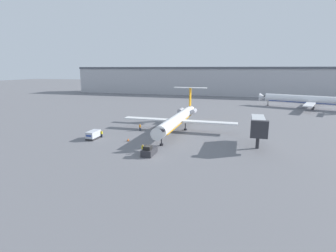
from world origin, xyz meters
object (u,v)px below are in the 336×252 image
Objects in this scene: worker_on_apron at (102,134)px; pushback_tug at (149,151)px; airplane_main at (178,118)px; jet_bridge at (258,125)px; worker_near_tug at (143,149)px; worker_by_wing at (140,127)px; luggage_cart at (93,135)px; traffic_cone_left at (128,140)px; airplane_parked_far_left at (311,100)px.

pushback_tug is at bearing -30.28° from worker_on_apron.
jet_bridge is (19.13, -8.98, 1.24)m from airplane_main.
worker_by_wing reaches higher than worker_near_tug.
pushback_tug reaches higher than worker_on_apron.
luggage_cart is (-16.16, 6.99, 0.21)m from pushback_tug.
luggage_cart is at bearing -172.65° from jet_bridge.
luggage_cart is 2.25× the size of worker_on_apron.
worker_near_tug is at bearing -31.43° from worker_on_apron.
jet_bridge is at bearing 8.49° from traffic_cone_left.
airplane_parked_far_left reaches higher than luggage_cart.
airplane_parked_far_left is at bearing 59.52° from pushback_tug.
airplane_parked_far_left is (57.47, 63.29, 2.67)m from worker_on_apron.
airplane_main is 50.48× the size of traffic_cone_left.
worker_by_wing is 1.09× the size of worker_on_apron.
traffic_cone_left is 0.06× the size of jet_bridge.
worker_on_apron reaches higher than traffic_cone_left.
worker_on_apron is (-13.55, 8.28, -0.02)m from worker_near_tug.
jet_bridge is (27.40, 4.09, 4.14)m from traffic_cone_left.
luggage_cart is at bearing 156.61° from pushback_tug.
worker_near_tug is at bearing -66.35° from worker_by_wing.
worker_on_apron is 85.53m from airplane_parked_far_left.
airplane_main is 0.86× the size of airplane_parked_far_left.
pushback_tug is 10.81m from traffic_cone_left.
worker_by_wing is at bearing 168.19° from jet_bridge.
jet_bridge is (28.61, -5.98, 3.47)m from worker_by_wing.
worker_by_wing is at bearing -133.32° from airplane_parked_far_left.
airplane_parked_far_left is at bearing 46.68° from worker_by_wing.
airplane_main is 15.73m from traffic_cone_left.
airplane_main reaches higher than luggage_cart.
airplane_parked_far_left reaches higher than worker_near_tug.
worker_on_apron is (-15.05, 8.79, 0.14)m from pushback_tug.
worker_by_wing is 29.43m from jet_bridge.
luggage_cart is at bearing -140.77° from airplane_main.
jet_bridge is (-22.79, -60.47, 0.89)m from airplane_parked_far_left.
airplane_main reaches higher than worker_near_tug.
airplane_main is 66.40m from airplane_parked_far_left.
airplane_parked_far_left is (51.40, 54.49, 2.58)m from worker_by_wing.
traffic_cone_left is at bearing -127.86° from airplane_parked_far_left.
airplane_main is 19.65m from worker_on_apron.
pushback_tug is 1.10× the size of luggage_cart.
worker_by_wing is at bearing 113.65° from worker_near_tug.
worker_near_tug is at bearing 161.39° from pushback_tug.
jet_bridge is (19.63, 11.61, 3.70)m from pushback_tug.
worker_on_apron is (-15.55, -11.80, -2.32)m from airplane_main.
traffic_cone_left is at bearing -171.51° from jet_bridge.
pushback_tug reaches higher than luggage_cart.
airplane_parked_far_left is (50.19, 64.56, 3.24)m from traffic_cone_left.
jet_bridge is at bearing 4.65° from worker_on_apron.
traffic_cone_left is 28.01m from jet_bridge.
airplane_main is 18.26× the size of worker_by_wing.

